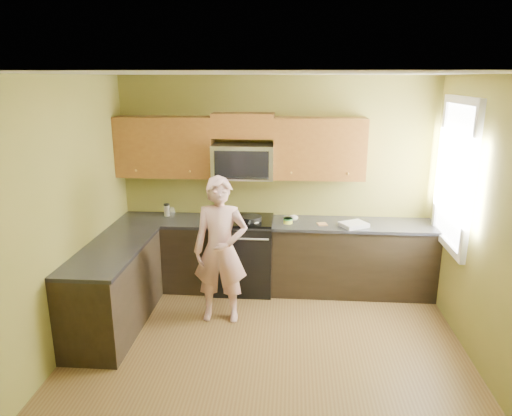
# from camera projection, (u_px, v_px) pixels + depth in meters

# --- Properties ---
(floor) EXTENTS (4.00, 4.00, 0.00)m
(floor) POSITION_uv_depth(u_px,v_px,m) (266.00, 364.00, 4.51)
(floor) COLOR brown
(floor) RESTS_ON ground
(ceiling) EXTENTS (4.00, 4.00, 0.00)m
(ceiling) POSITION_uv_depth(u_px,v_px,m) (268.00, 73.00, 3.77)
(ceiling) COLOR white
(ceiling) RESTS_ON ground
(wall_back) EXTENTS (4.00, 0.00, 4.00)m
(wall_back) POSITION_uv_depth(u_px,v_px,m) (276.00, 183.00, 6.06)
(wall_back) COLOR olive
(wall_back) RESTS_ON ground
(wall_front) EXTENTS (4.00, 0.00, 4.00)m
(wall_front) POSITION_uv_depth(u_px,v_px,m) (243.00, 366.00, 2.22)
(wall_front) COLOR olive
(wall_front) RESTS_ON ground
(wall_left) EXTENTS (0.00, 4.00, 4.00)m
(wall_left) POSITION_uv_depth(u_px,v_px,m) (50.00, 226.00, 4.29)
(wall_left) COLOR olive
(wall_left) RESTS_ON ground
(wall_right) EXTENTS (0.00, 4.00, 4.00)m
(wall_right) POSITION_uv_depth(u_px,v_px,m) (501.00, 238.00, 3.99)
(wall_right) COLOR olive
(wall_right) RESTS_ON ground
(cabinet_back_run) EXTENTS (4.00, 0.60, 0.88)m
(cabinet_back_run) POSITION_uv_depth(u_px,v_px,m) (274.00, 257.00, 6.02)
(cabinet_back_run) COLOR black
(cabinet_back_run) RESTS_ON floor
(cabinet_left_run) EXTENTS (0.60, 1.60, 0.88)m
(cabinet_left_run) POSITION_uv_depth(u_px,v_px,m) (114.00, 289.00, 5.09)
(cabinet_left_run) COLOR black
(cabinet_left_run) RESTS_ON floor
(countertop_back) EXTENTS (4.00, 0.62, 0.04)m
(countertop_back) POSITION_uv_depth(u_px,v_px,m) (274.00, 223.00, 5.88)
(countertop_back) COLOR black
(countertop_back) RESTS_ON cabinet_back_run
(countertop_left) EXTENTS (0.62, 1.60, 0.04)m
(countertop_left) POSITION_uv_depth(u_px,v_px,m) (111.00, 250.00, 4.97)
(countertop_left) COLOR black
(countertop_left) RESTS_ON cabinet_left_run
(stove) EXTENTS (0.76, 0.65, 0.95)m
(stove) POSITION_uv_depth(u_px,v_px,m) (243.00, 254.00, 6.01)
(stove) COLOR black
(stove) RESTS_ON floor
(microwave) EXTENTS (0.76, 0.40, 0.42)m
(microwave) POSITION_uv_depth(u_px,v_px,m) (243.00, 178.00, 5.87)
(microwave) COLOR silver
(microwave) RESTS_ON wall_back
(upper_cab_left) EXTENTS (1.22, 0.33, 0.75)m
(upper_cab_left) POSITION_uv_depth(u_px,v_px,m) (167.00, 176.00, 5.98)
(upper_cab_left) COLOR brown
(upper_cab_left) RESTS_ON wall_back
(upper_cab_right) EXTENTS (1.12, 0.33, 0.75)m
(upper_cab_right) POSITION_uv_depth(u_px,v_px,m) (318.00, 178.00, 5.83)
(upper_cab_right) COLOR brown
(upper_cab_right) RESTS_ON wall_back
(upper_cab_over_mw) EXTENTS (0.76, 0.33, 0.30)m
(upper_cab_over_mw) POSITION_uv_depth(u_px,v_px,m) (243.00, 125.00, 5.73)
(upper_cab_over_mw) COLOR brown
(upper_cab_over_mw) RESTS_ON wall_back
(window) EXTENTS (0.06, 1.06, 1.66)m
(window) POSITION_uv_depth(u_px,v_px,m) (456.00, 175.00, 5.06)
(window) COLOR white
(window) RESTS_ON wall_right
(woman) EXTENTS (0.61, 0.41, 1.65)m
(woman) POSITION_uv_depth(u_px,v_px,m) (221.00, 250.00, 5.16)
(woman) COLOR #CC6C66
(woman) RESTS_ON floor
(frying_pan) EXTENTS (0.28, 0.46, 0.06)m
(frying_pan) POSITION_uv_depth(u_px,v_px,m) (251.00, 221.00, 5.81)
(frying_pan) COLOR black
(frying_pan) RESTS_ON stove
(butter_tub) EXTENTS (0.15, 0.15, 0.08)m
(butter_tub) POSITION_uv_depth(u_px,v_px,m) (288.00, 223.00, 5.80)
(butter_tub) COLOR #D4D838
(butter_tub) RESTS_ON countertop_back
(toast_slice) EXTENTS (0.13, 0.13, 0.01)m
(toast_slice) POSITION_uv_depth(u_px,v_px,m) (322.00, 224.00, 5.75)
(toast_slice) COLOR #B27F47
(toast_slice) RESTS_ON countertop_back
(napkin_a) EXTENTS (0.12, 0.13, 0.06)m
(napkin_a) POSITION_uv_depth(u_px,v_px,m) (255.00, 222.00, 5.75)
(napkin_a) COLOR silver
(napkin_a) RESTS_ON countertop_back
(napkin_b) EXTENTS (0.13, 0.14, 0.07)m
(napkin_b) POSITION_uv_depth(u_px,v_px,m) (294.00, 218.00, 5.92)
(napkin_b) COLOR silver
(napkin_b) RESTS_ON countertop_back
(dish_towel) EXTENTS (0.38, 0.36, 0.05)m
(dish_towel) POSITION_uv_depth(u_px,v_px,m) (354.00, 225.00, 5.67)
(dish_towel) COLOR silver
(dish_towel) RESTS_ON countertop_back
(travel_mug) EXTENTS (0.08, 0.08, 0.16)m
(travel_mug) POSITION_uv_depth(u_px,v_px,m) (167.00, 216.00, 6.11)
(travel_mug) COLOR silver
(travel_mug) RESTS_ON countertop_back
(glass_b) EXTENTS (0.09, 0.09, 0.12)m
(glass_b) POSITION_uv_depth(u_px,v_px,m) (172.00, 212.00, 6.06)
(glass_b) COLOR silver
(glass_b) RESTS_ON countertop_back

